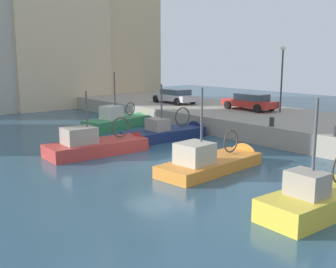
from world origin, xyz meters
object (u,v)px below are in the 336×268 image
(fishing_boat_navy, at_px, (170,137))
(parked_car_silver, at_px, (174,96))
(fishing_boat_red, at_px, (102,150))
(fishing_boat_orange, at_px, (216,166))
(fishing_boat_green, at_px, (120,125))
(fishing_boat_yellow, at_px, (322,208))
(mooring_bollard_north, at_px, (272,122))
(quay_streetlamp, at_px, (282,68))
(parked_car_red, at_px, (250,101))
(mooring_bollard_mid, at_px, (336,131))

(fishing_boat_navy, xyz_separation_m, parked_car_silver, (6.54, 7.09, 1.76))
(fishing_boat_red, bearing_deg, fishing_boat_orange, -69.38)
(fishing_boat_navy, bearing_deg, fishing_boat_red, -172.12)
(fishing_boat_green, bearing_deg, fishing_boat_orange, -103.56)
(fishing_boat_yellow, distance_m, parked_car_silver, 23.14)
(mooring_bollard_north, xyz_separation_m, quay_streetlamp, (5.65, 3.37, 2.98))
(parked_car_silver, height_order, quay_streetlamp, quay_streetlamp)
(fishing_boat_red, relative_size, parked_car_silver, 1.45)
(parked_car_silver, height_order, mooring_bollard_north, parked_car_silver)
(fishing_boat_navy, distance_m, parked_car_silver, 9.81)
(fishing_boat_red, height_order, parked_car_red, fishing_boat_red)
(fishing_boat_orange, xyz_separation_m, quay_streetlamp, (11.86, 4.74, 4.31))
(fishing_boat_yellow, height_order, mooring_bollard_north, fishing_boat_yellow)
(fishing_boat_navy, xyz_separation_m, fishing_boat_orange, (-3.19, -7.13, 0.05))
(fishing_boat_red, xyz_separation_m, mooring_bollard_mid, (8.60, -8.99, 1.34))
(parked_car_red, bearing_deg, quay_streetlamp, -72.63)
(fishing_boat_green, xyz_separation_m, quay_streetlamp, (8.76, -8.09, 4.33))
(mooring_bollard_mid, bearing_deg, parked_car_silver, 78.20)
(fishing_boat_orange, relative_size, parked_car_red, 1.48)
(parked_car_red, height_order, mooring_bollard_mid, parked_car_red)
(parked_car_red, relative_size, mooring_bollard_mid, 8.01)
(fishing_boat_green, distance_m, parked_car_silver, 7.00)
(parked_car_red, height_order, parked_car_silver, parked_car_red)
(fishing_boat_yellow, distance_m, fishing_boat_orange, 6.23)
(fishing_boat_red, xyz_separation_m, fishing_boat_orange, (2.39, -6.36, 0.00))
(fishing_boat_yellow, relative_size, mooring_bollard_mid, 10.09)
(fishing_boat_yellow, xyz_separation_m, parked_car_red, (12.27, 13.14, 1.75))
(parked_car_silver, bearing_deg, parked_car_red, -78.89)
(fishing_boat_green, relative_size, mooring_bollard_mid, 11.60)
(mooring_bollard_mid, bearing_deg, parked_car_red, 62.85)
(parked_car_red, bearing_deg, fishing_boat_red, -177.26)
(fishing_boat_yellow, distance_m, mooring_bollard_mid, 8.24)
(parked_car_red, relative_size, mooring_bollard_north, 8.01)
(fishing_boat_orange, bearing_deg, mooring_bollard_mid, -22.93)
(fishing_boat_green, distance_m, mooring_bollard_mid, 15.83)
(fishing_boat_orange, height_order, parked_car_silver, fishing_boat_orange)
(fishing_boat_navy, relative_size, fishing_boat_orange, 0.98)
(fishing_boat_green, height_order, quay_streetlamp, quay_streetlamp)
(fishing_boat_navy, xyz_separation_m, mooring_bollard_north, (3.02, -5.76, 1.38))
(fishing_boat_yellow, height_order, quay_streetlamp, quay_streetlamp)
(mooring_bollard_mid, bearing_deg, fishing_boat_orange, 157.07)
(fishing_boat_green, relative_size, parked_car_silver, 1.44)
(fishing_boat_green, bearing_deg, mooring_bollard_mid, -78.61)
(parked_car_silver, bearing_deg, fishing_boat_navy, -132.67)
(fishing_boat_yellow, xyz_separation_m, fishing_boat_navy, (4.31, 13.26, -0.01))
(parked_car_red, bearing_deg, mooring_bollard_mid, -117.15)
(fishing_boat_orange, xyz_separation_m, parked_car_red, (11.15, 7.01, 1.72))
(fishing_boat_yellow, bearing_deg, quay_streetlamp, 39.94)
(parked_car_silver, distance_m, mooring_bollard_mid, 17.22)
(parked_car_silver, bearing_deg, mooring_bollard_north, -105.32)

